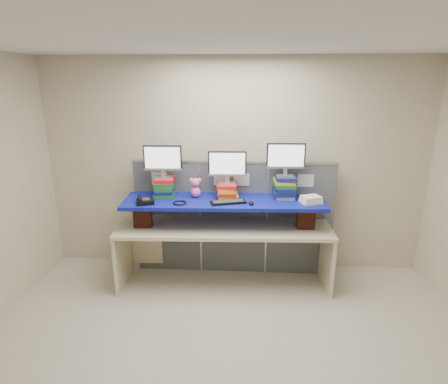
# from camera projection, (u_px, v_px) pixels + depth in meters

# --- Properties ---
(room) EXTENTS (5.00, 4.00, 2.80)m
(room) POSITION_uv_depth(u_px,v_px,m) (225.00, 225.00, 3.02)
(room) COLOR beige
(room) RESTS_ON ground
(cubicle_partition) EXTENTS (2.60, 0.06, 1.53)m
(cubicle_partition) POSITION_uv_depth(u_px,v_px,m) (233.00, 218.00, 4.90)
(cubicle_partition) COLOR #484E55
(cubicle_partition) RESTS_ON ground
(desk) EXTENTS (2.63, 0.87, 0.79)m
(desk) POSITION_uv_depth(u_px,v_px,m) (224.00, 237.00, 4.64)
(desk) COLOR beige
(desk) RESTS_ON ground
(brick_pier_left) EXTENTS (0.22, 0.12, 0.29)m
(brick_pier_left) POSITION_uv_depth(u_px,v_px,m) (143.00, 215.00, 4.52)
(brick_pier_left) COLOR maroon
(brick_pier_left) RESTS_ON desk
(brick_pier_right) EXTENTS (0.22, 0.12, 0.29)m
(brick_pier_right) POSITION_uv_depth(u_px,v_px,m) (306.00, 217.00, 4.48)
(brick_pier_right) COLOR maroon
(brick_pier_right) RESTS_ON desk
(blue_board) EXTENTS (2.43, 0.70, 0.04)m
(blue_board) POSITION_uv_depth(u_px,v_px,m) (224.00, 202.00, 4.50)
(blue_board) COLOR navy
(blue_board) RESTS_ON brick_pier_left
(book_stack_left) EXTENTS (0.26, 0.31, 0.24)m
(book_stack_left) POSITION_uv_depth(u_px,v_px,m) (164.00, 187.00, 4.59)
(book_stack_left) COLOR #1A6228
(book_stack_left) RESTS_ON blue_board
(book_stack_center) EXTENTS (0.28, 0.32, 0.17)m
(book_stack_center) POSITION_uv_depth(u_px,v_px,m) (227.00, 190.00, 4.58)
(book_stack_center) COLOR gold
(book_stack_center) RESTS_ON blue_board
(book_stack_right) EXTENTS (0.27, 0.31, 0.27)m
(book_stack_right) POSITION_uv_depth(u_px,v_px,m) (284.00, 187.00, 4.55)
(book_stack_right) COLOR #B8B7AF
(book_stack_right) RESTS_ON blue_board
(monitor_left) EXTENTS (0.46, 0.14, 0.40)m
(monitor_left) POSITION_uv_depth(u_px,v_px,m) (163.00, 160.00, 4.48)
(monitor_left) COLOR #97979B
(monitor_left) RESTS_ON book_stack_left
(monitor_center) EXTENTS (0.46, 0.14, 0.40)m
(monitor_center) POSITION_uv_depth(u_px,v_px,m) (227.00, 165.00, 4.48)
(monitor_center) COLOR #97979B
(monitor_center) RESTS_ON book_stack_center
(monitor_right) EXTENTS (0.46, 0.14, 0.40)m
(monitor_right) POSITION_uv_depth(u_px,v_px,m) (286.00, 158.00, 4.44)
(monitor_right) COLOR #97979B
(monitor_right) RESTS_ON book_stack_right
(keyboard) EXTENTS (0.44, 0.25, 0.03)m
(keyboard) POSITION_uv_depth(u_px,v_px,m) (228.00, 202.00, 4.38)
(keyboard) COLOR black
(keyboard) RESTS_ON blue_board
(mouse) EXTENTS (0.09, 0.12, 0.03)m
(mouse) POSITION_uv_depth(u_px,v_px,m) (251.00, 203.00, 4.33)
(mouse) COLOR black
(mouse) RESTS_ON blue_board
(desk_phone) EXTENTS (0.24, 0.23, 0.08)m
(desk_phone) POSITION_uv_depth(u_px,v_px,m) (145.00, 201.00, 4.36)
(desk_phone) COLOR black
(desk_phone) RESTS_ON blue_board
(headset) EXTENTS (0.20, 0.20, 0.02)m
(headset) POSITION_uv_depth(u_px,v_px,m) (180.00, 203.00, 4.36)
(headset) COLOR black
(headset) RESTS_ON blue_board
(plush_toy) EXTENTS (0.14, 0.11, 0.24)m
(plush_toy) POSITION_uv_depth(u_px,v_px,m) (196.00, 188.00, 4.55)
(plush_toy) COLOR #FF61B5
(plush_toy) RESTS_ON blue_board
(binder_stack) EXTENTS (0.28, 0.25, 0.08)m
(binder_stack) POSITION_uv_depth(u_px,v_px,m) (311.00, 200.00, 4.38)
(binder_stack) COLOR #EDE6CA
(binder_stack) RESTS_ON blue_board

